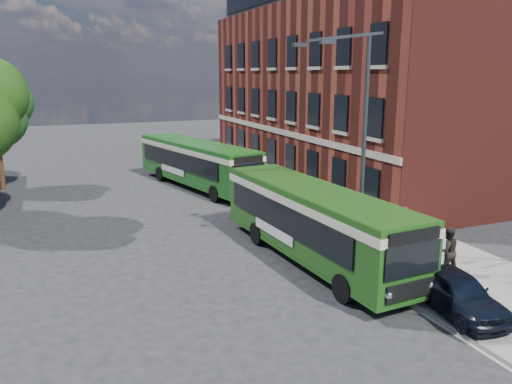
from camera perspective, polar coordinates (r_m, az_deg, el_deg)
name	(u,v)px	position (r m, az deg, el deg)	size (l,w,h in m)	color
ground	(228,254)	(21.34, -3.23, -7.10)	(120.00, 120.00, 0.00)	#242427
pavement	(292,196)	(31.00, 4.11, -0.42)	(6.00, 48.00, 0.15)	gray
kerb_line	(246,201)	(29.81, -1.14, -1.08)	(0.12, 48.00, 0.01)	beige
brick_office	(356,80)	(37.09, 11.40, 12.39)	(12.10, 26.00, 14.20)	maroon
street_lamp	(356,142)	(20.53, 11.41, 5.64)	(2.96, 2.38, 9.00)	#383A3D
bus_stop_sign	(402,233)	(19.96, 16.31, -4.53)	(0.35, 0.08, 2.52)	#383A3D
bus_front	(314,217)	(20.22, 6.59, -2.88)	(3.27, 11.42, 3.02)	#1F5016
bus_rear	(197,160)	(33.57, -6.82, 3.66)	(5.32, 12.38, 3.02)	#1A5B19
parked_car	(456,292)	(17.11, 21.89, -10.51)	(1.58, 3.92, 1.33)	black
pedestrian_a	(385,239)	(20.37, 14.52, -5.26)	(0.70, 0.46, 1.90)	black
pedestrian_b	(447,251)	(19.94, 21.01, -6.29)	(0.88, 0.69, 1.81)	black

